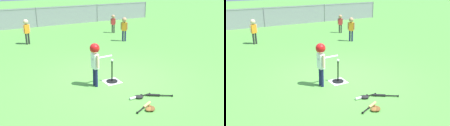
# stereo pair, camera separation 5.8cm
# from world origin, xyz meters

# --- Properties ---
(ground_plane) EXTENTS (60.00, 60.00, 0.00)m
(ground_plane) POSITION_xyz_m (0.00, 0.00, 0.00)
(ground_plane) COLOR #51933D
(home_plate) EXTENTS (0.44, 0.44, 0.01)m
(home_plate) POSITION_xyz_m (-0.12, -0.11, 0.00)
(home_plate) COLOR white
(home_plate) RESTS_ON ground_plane
(batting_tee) EXTENTS (0.32, 0.32, 0.59)m
(batting_tee) POSITION_xyz_m (-0.12, -0.11, 0.09)
(batting_tee) COLOR black
(batting_tee) RESTS_ON ground_plane
(baseball_on_tee) EXTENTS (0.07, 0.07, 0.07)m
(baseball_on_tee) POSITION_xyz_m (-0.12, -0.11, 0.63)
(baseball_on_tee) COLOR white
(baseball_on_tee) RESTS_ON batting_tee
(batter_child) EXTENTS (0.64, 0.33, 1.17)m
(batter_child) POSITION_xyz_m (-0.64, -0.14, 0.84)
(batter_child) COLOR #191E4C
(batter_child) RESTS_ON ground_plane
(fielder_deep_right) EXTENTS (0.27, 0.23, 1.10)m
(fielder_deep_right) POSITION_xyz_m (2.66, 3.69, 0.71)
(fielder_deep_right) COLOR #191E4C
(fielder_deep_right) RESTS_ON ground_plane
(fielder_near_left) EXTENTS (0.25, 0.19, 0.96)m
(fielder_near_left) POSITION_xyz_m (3.14, 5.55, 0.62)
(fielder_near_left) COLOR #262626
(fielder_near_left) RESTS_ON ground_plane
(fielder_near_right) EXTENTS (0.32, 0.22, 1.09)m
(fielder_near_right) POSITION_xyz_m (-1.32, 5.30, 0.70)
(fielder_near_right) COLOR #262626
(fielder_near_right) RESTS_ON ground_plane
(spare_bat_silver) EXTENTS (0.59, 0.06, 0.06)m
(spare_bat_silver) POSITION_xyz_m (-0.08, -1.27, 0.03)
(spare_bat_silver) COLOR silver
(spare_bat_silver) RESTS_ON ground_plane
(spare_bat_wood) EXTENTS (0.54, 0.29, 0.06)m
(spare_bat_wood) POSITION_xyz_m (-0.17, -1.72, 0.03)
(spare_bat_wood) COLOR #DBB266
(spare_bat_wood) RESTS_ON ground_plane
(spare_bat_black) EXTENTS (0.55, 0.39, 0.06)m
(spare_bat_black) POSITION_xyz_m (0.38, -1.42, 0.03)
(spare_bat_black) COLOR black
(spare_bat_black) RESTS_ON ground_plane
(glove_by_plate) EXTENTS (0.27, 0.27, 0.07)m
(glove_by_plate) POSITION_xyz_m (-0.14, -1.88, 0.04)
(glove_by_plate) COLOR brown
(glove_by_plate) RESTS_ON ground_plane
(glove_near_bats) EXTENTS (0.27, 0.26, 0.07)m
(glove_near_bats) POSITION_xyz_m (-0.05, -1.29, 0.04)
(glove_near_bats) COLOR black
(glove_near_bats) RESTS_ON ground_plane
(glove_tossed_aside) EXTENTS (0.23, 0.19, 0.07)m
(glove_tossed_aside) POSITION_xyz_m (-0.17, -1.88, 0.04)
(glove_tossed_aside) COLOR brown
(glove_tossed_aside) RESTS_ON ground_plane
(outfield_fence) EXTENTS (16.06, 0.06, 1.15)m
(outfield_fence) POSITION_xyz_m (0.00, 9.22, 0.62)
(outfield_fence) COLOR slate
(outfield_fence) RESTS_ON ground_plane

